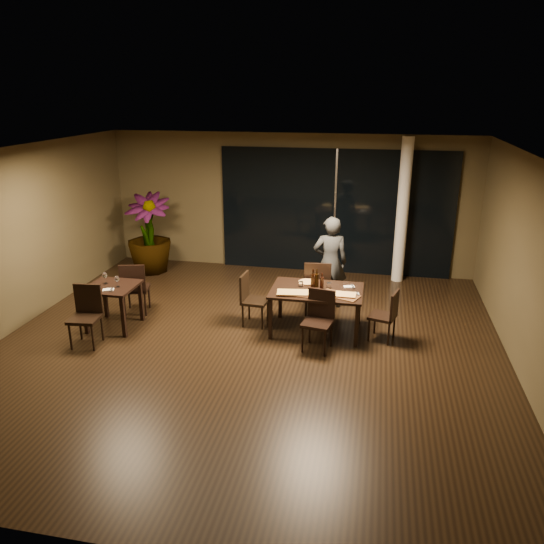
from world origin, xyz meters
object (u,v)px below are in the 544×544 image
at_px(main_table, 317,294).
at_px(bottle_a, 313,279).
at_px(side_table, 112,293).
at_px(chair_main_far, 317,285).
at_px(chair_side_near, 86,312).
at_px(diner, 330,262).
at_px(potted_plant, 149,234).
at_px(chair_main_right, 387,313).
at_px(bottle_b, 322,281).
at_px(chair_side_far, 135,286).
at_px(chair_main_near, 319,317).
at_px(bottle_c, 317,278).
at_px(chair_main_left, 251,296).

bearing_deg(main_table, bottle_a, 155.16).
bearing_deg(side_table, chair_main_far, 19.92).
xyz_separation_m(chair_side_near, diner, (3.63, 2.29, 0.32)).
bearing_deg(potted_plant, chair_main_right, -25.69).
bearing_deg(bottle_b, bottle_a, -170.97).
bearing_deg(potted_plant, chair_side_far, -72.74).
height_order(main_table, chair_main_near, chair_main_near).
relative_size(chair_main_far, bottle_c, 3.27).
height_order(chair_side_near, diner, diner).
xyz_separation_m(chair_side_near, bottle_c, (3.50, 1.27, 0.37)).
height_order(chair_side_far, bottle_c, bottle_c).
bearing_deg(chair_main_near, side_table, -170.45).
height_order(chair_main_left, bottle_c, bottle_c).
height_order(chair_main_far, bottle_a, bottle_a).
bearing_deg(chair_main_near, chair_side_near, -160.36).
distance_m(chair_main_far, chair_main_right, 1.48).
xyz_separation_m(bottle_a, bottle_c, (0.05, 0.09, -0.01)).
distance_m(chair_main_right, bottle_a, 1.31).
relative_size(side_table, bottle_b, 2.93).
xyz_separation_m(potted_plant, bottle_c, (3.96, -2.23, 0.03)).
xyz_separation_m(chair_main_right, chair_side_near, (-4.68, -1.03, 0.06)).
distance_m(chair_main_far, bottle_c, 0.67).
bearing_deg(chair_side_near, chair_main_near, 2.94).
relative_size(chair_side_near, bottle_a, 2.88).
height_order(chair_main_far, potted_plant, potted_plant).
bearing_deg(side_table, chair_main_right, 4.83).
distance_m(main_table, chair_main_left, 1.16).
distance_m(main_table, diner, 1.17).
distance_m(potted_plant, bottle_b, 4.66).
relative_size(chair_main_right, bottle_c, 2.75).
distance_m(main_table, side_table, 3.44).
height_order(main_table, chair_side_near, chair_side_near).
distance_m(bottle_a, bottle_b, 0.15).
distance_m(bottle_b, bottle_c, 0.12).
distance_m(diner, bottle_b, 1.09).
distance_m(chair_main_left, bottle_b, 1.27).
xyz_separation_m(chair_main_near, diner, (-0.01, 1.72, 0.34)).
bearing_deg(chair_main_left, side_table, 108.92).
bearing_deg(diner, bottle_b, 78.09).
bearing_deg(chair_side_far, chair_main_far, 177.76).
relative_size(chair_side_far, bottle_b, 3.57).
bearing_deg(bottle_a, chair_side_far, 179.22).
bearing_deg(chair_side_near, chair_side_far, 72.57).
relative_size(chair_main_far, bottle_a, 3.03).
distance_m(diner, bottle_a, 1.13).
bearing_deg(bottle_b, chair_side_far, 179.64).
distance_m(chair_main_left, bottle_a, 1.15).
bearing_deg(chair_side_far, bottle_c, 167.51).
bearing_deg(bottle_b, potted_plant, 150.44).
xyz_separation_m(chair_main_left, diner, (1.25, 1.07, 0.35)).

